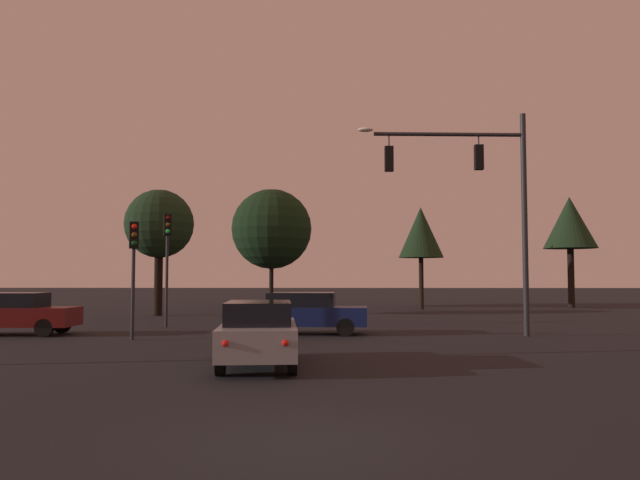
% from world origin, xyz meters
% --- Properties ---
extents(ground_plane, '(168.00, 168.00, 0.00)m').
position_xyz_m(ground_plane, '(0.00, 24.50, 0.00)').
color(ground_plane, black).
rests_on(ground_plane, ground).
extents(traffic_signal_mast_arm, '(6.06, 0.59, 7.96)m').
position_xyz_m(traffic_signal_mast_arm, '(5.60, 14.28, 5.31)').
color(traffic_signal_mast_arm, '#232326').
rests_on(traffic_signal_mast_arm, ground).
extents(traffic_light_corner_left, '(0.37, 0.39, 4.72)m').
position_xyz_m(traffic_light_corner_left, '(-6.62, 17.95, 3.32)').
color(traffic_light_corner_left, '#232326').
rests_on(traffic_light_corner_left, ground).
extents(traffic_light_corner_right, '(0.37, 0.39, 3.95)m').
position_xyz_m(traffic_light_corner_right, '(-6.37, 12.79, 2.81)').
color(traffic_light_corner_right, '#232326').
rests_on(traffic_light_corner_right, ground).
extents(car_nearside_lane, '(2.08, 4.39, 1.52)m').
position_xyz_m(car_nearside_lane, '(-1.41, 6.73, 0.79)').
color(car_nearside_lane, gray).
rests_on(car_nearside_lane, ground).
extents(car_crossing_left, '(4.65, 1.95, 1.52)m').
position_xyz_m(car_crossing_left, '(-0.72, 15.01, 0.80)').
color(car_crossing_left, '#0F1947').
rests_on(car_crossing_left, ground).
extents(car_crossing_right, '(4.53, 1.84, 1.52)m').
position_xyz_m(car_crossing_right, '(-11.26, 14.40, 0.80)').
color(car_crossing_right, '#4C0F0F').
rests_on(car_crossing_right, ground).
extents(tree_behind_sign, '(3.72, 3.72, 6.84)m').
position_xyz_m(tree_behind_sign, '(-9.14, 25.66, 4.93)').
color(tree_behind_sign, black).
rests_on(tree_behind_sign, ground).
extents(tree_left_far, '(5.48, 5.48, 8.10)m').
position_xyz_m(tree_left_far, '(-3.91, 34.59, 5.35)').
color(tree_left_far, black).
rests_on(tree_left_far, ground).
extents(tree_center_horizon, '(2.90, 2.90, 6.60)m').
position_xyz_m(tree_center_horizon, '(5.98, 32.43, 4.93)').
color(tree_center_horizon, black).
rests_on(tree_center_horizon, ground).
extents(tree_right_cluster, '(3.58, 3.58, 7.58)m').
position_xyz_m(tree_right_cluster, '(16.53, 35.02, 5.74)').
color(tree_right_cluster, black).
rests_on(tree_right_cluster, ground).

